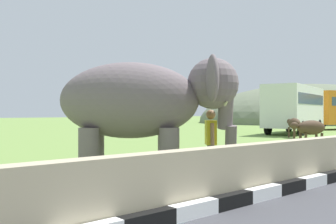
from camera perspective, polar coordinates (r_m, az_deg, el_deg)
The scene contains 7 objects.
barrier_parapet at distance 6.91m, azimuth 7.89°, elevation -9.16°, with size 28.00×0.36×1.00m, color tan.
elephant at distance 8.74m, azimuth -3.16°, elevation 1.47°, with size 3.92×3.71×2.82m.
person_handler at distance 9.39m, azimuth 6.28°, elevation -4.12°, with size 0.50×0.57×1.66m.
bus_white at distance 30.65m, azimuth 18.02°, elevation 0.88°, with size 8.41×4.49×3.50m.
cow_near at distance 25.36m, azimuth 17.96°, elevation -1.66°, with size 1.54×1.72×1.23m.
cow_mid at distance 18.76m, azimuth 20.11°, elevation -2.24°, with size 1.91×1.10×1.23m.
hill_east at distance 66.00m, azimuth 20.10°, elevation -1.40°, with size 39.16×31.33×11.98m.
Camera 1 is at (-3.20, -0.53, 1.60)m, focal length 41.64 mm.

